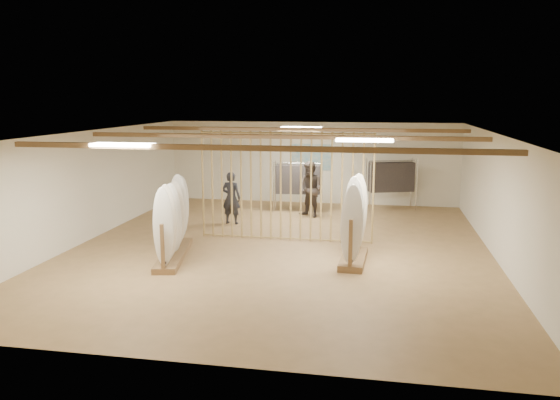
% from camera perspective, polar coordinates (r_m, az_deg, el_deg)
% --- Properties ---
extents(floor, '(12.00, 12.00, 0.00)m').
position_cam_1_polar(floor, '(13.39, 0.00, -5.05)').
color(floor, '#A78151').
rests_on(floor, ground).
extents(ceiling, '(12.00, 12.00, 0.00)m').
position_cam_1_polar(ceiling, '(12.91, 0.00, 6.99)').
color(ceiling, gray).
rests_on(ceiling, ground).
extents(wall_back, '(12.00, 0.00, 12.00)m').
position_cam_1_polar(wall_back, '(18.95, 3.29, 3.90)').
color(wall_back, white).
rests_on(wall_back, ground).
extents(wall_front, '(12.00, 0.00, 12.00)m').
position_cam_1_polar(wall_front, '(7.41, -8.47, -6.95)').
color(wall_front, white).
rests_on(wall_front, ground).
extents(wall_left, '(0.00, 12.00, 12.00)m').
position_cam_1_polar(wall_left, '(14.81, -19.40, 1.41)').
color(wall_left, white).
rests_on(wall_left, ground).
extents(wall_right, '(0.00, 12.00, 12.00)m').
position_cam_1_polar(wall_right, '(13.15, 21.97, 0.13)').
color(wall_right, white).
rests_on(wall_right, ground).
extents(ceiling_slats, '(9.50, 6.12, 0.10)m').
position_cam_1_polar(ceiling_slats, '(12.92, 0.00, 6.64)').
color(ceiling_slats, olive).
rests_on(ceiling_slats, ground).
extents(light_panels, '(1.20, 0.35, 0.06)m').
position_cam_1_polar(light_panels, '(12.92, 0.00, 6.73)').
color(light_panels, white).
rests_on(light_panels, ground).
extents(bamboo_partition, '(4.45, 0.05, 2.78)m').
position_cam_1_polar(bamboo_partition, '(13.86, 0.60, 1.42)').
color(bamboo_partition, tan).
rests_on(bamboo_partition, ground).
extents(poster, '(1.40, 0.03, 0.90)m').
position_cam_1_polar(poster, '(18.91, 3.28, 4.50)').
color(poster, teal).
rests_on(poster, ground).
extents(rack_left, '(0.99, 2.62, 1.80)m').
position_cam_1_polar(rack_left, '(12.70, -11.12, -3.24)').
color(rack_left, olive).
rests_on(rack_left, floor).
extents(rack_right, '(0.59, 1.67, 1.91)m').
position_cam_1_polar(rack_right, '(12.22, 7.73, -3.56)').
color(rack_right, olive).
rests_on(rack_right, floor).
extents(clothing_rack_a, '(1.51, 0.47, 1.62)m').
position_cam_1_polar(clothing_rack_a, '(17.45, 1.90, 2.19)').
color(clothing_rack_a, silver).
rests_on(clothing_rack_a, floor).
extents(clothing_rack_b, '(1.50, 0.85, 1.68)m').
position_cam_1_polar(clothing_rack_b, '(18.07, 11.56, 2.38)').
color(clothing_rack_b, silver).
rests_on(clothing_rack_b, floor).
extents(shopper_a, '(0.66, 0.47, 1.73)m').
position_cam_1_polar(shopper_a, '(15.84, -5.13, 0.59)').
color(shopper_a, '#25252C').
rests_on(shopper_a, floor).
extents(shopper_b, '(1.18, 1.13, 1.94)m').
position_cam_1_polar(shopper_b, '(16.70, 3.17, 1.50)').
color(shopper_b, '#3D342F').
rests_on(shopper_b, floor).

